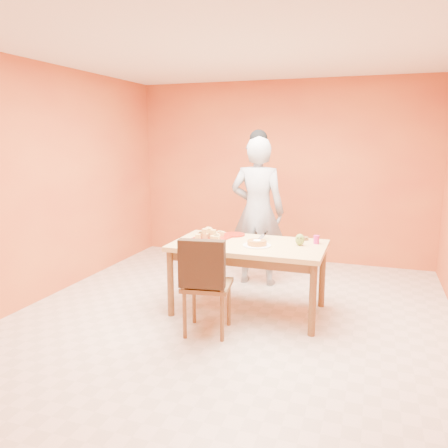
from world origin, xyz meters
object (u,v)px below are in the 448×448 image
(sponge_cake, at_px, (257,243))
(checker_tin, at_px, (304,238))
(pastry_platter, at_px, (211,238))
(red_dinner_plate, at_px, (234,235))
(egg_ornament, at_px, (300,240))
(dining_chair, at_px, (206,283))
(person, at_px, (257,212))
(dining_table, at_px, (249,252))
(magenta_glass, at_px, (316,240))

(sponge_cake, bearing_deg, checker_tin, 46.71)
(pastry_platter, height_order, red_dinner_plate, pastry_platter)
(egg_ornament, relative_size, checker_tin, 1.13)
(dining_chair, distance_m, person, 1.66)
(dining_table, bearing_deg, red_dinner_plate, 130.25)
(person, bearing_deg, pastry_platter, 69.79)
(person, bearing_deg, magenta_glass, 136.46)
(dining_table, relative_size, egg_ornament, 13.13)
(dining_table, bearing_deg, person, 99.41)
(dining_table, relative_size, dining_chair, 1.65)
(dining_table, xyz_separation_m, magenta_glass, (0.68, 0.22, 0.14))
(egg_ornament, xyz_separation_m, checker_tin, (-0.00, 0.27, -0.04))
(pastry_platter, height_order, magenta_glass, magenta_glass)
(person, distance_m, magenta_glass, 1.12)
(person, xyz_separation_m, red_dinner_plate, (-0.11, -0.63, -0.17))
(checker_tin, bearing_deg, person, 138.74)
(dining_chair, distance_m, egg_ornament, 1.10)
(pastry_platter, distance_m, sponge_cake, 0.58)
(dining_table, distance_m, checker_tin, 0.64)
(red_dinner_plate, xyz_separation_m, sponge_cake, (0.38, -0.40, 0.03))
(dining_table, height_order, egg_ornament, egg_ornament)
(dining_table, bearing_deg, sponge_cake, -38.13)
(egg_ornament, bearing_deg, person, 147.86)
(pastry_platter, relative_size, red_dinner_plate, 1.38)
(red_dinner_plate, height_order, magenta_glass, magenta_glass)
(dining_table, bearing_deg, magenta_glass, 17.57)
(pastry_platter, bearing_deg, checker_tin, 17.18)
(checker_tin, bearing_deg, dining_table, -146.30)
(dining_table, bearing_deg, egg_ornament, 9.07)
(person, bearing_deg, egg_ornament, 126.00)
(sponge_cake, height_order, magenta_glass, magenta_glass)
(egg_ornament, bearing_deg, sponge_cake, -137.92)
(dining_chair, relative_size, egg_ornament, 7.95)
(person, xyz_separation_m, pastry_platter, (-0.29, -0.90, -0.17))
(sponge_cake, height_order, egg_ornament, egg_ornament)
(egg_ornament, height_order, checker_tin, egg_ornament)
(person, height_order, checker_tin, person)
(dining_chair, height_order, red_dinner_plate, dining_chair)
(red_dinner_plate, relative_size, sponge_cake, 1.27)
(dining_table, bearing_deg, pastry_platter, 173.64)
(magenta_glass, bearing_deg, red_dinner_plate, 173.97)
(sponge_cake, distance_m, egg_ornament, 0.45)
(dining_chair, distance_m, sponge_cake, 0.72)
(dining_table, distance_m, egg_ornament, 0.56)
(dining_chair, height_order, sponge_cake, dining_chair)
(person, bearing_deg, red_dinner_plate, 77.80)
(red_dinner_plate, distance_m, egg_ornament, 0.83)
(dining_table, xyz_separation_m, sponge_cake, (0.11, -0.09, 0.13))
(dining_table, bearing_deg, checker_tin, 33.70)
(magenta_glass, distance_m, checker_tin, 0.21)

